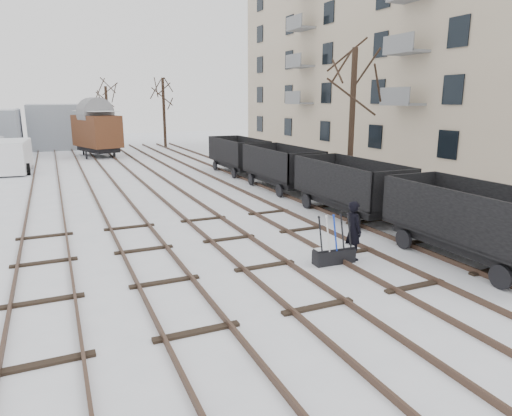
% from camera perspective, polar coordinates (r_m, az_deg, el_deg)
% --- Properties ---
extents(ground, '(120.00, 120.00, 0.00)m').
position_cam_1_polar(ground, '(13.68, 1.10, -7.38)').
color(ground, white).
rests_on(ground, ground).
extents(tracks, '(13.90, 52.00, 0.16)m').
position_cam_1_polar(tracks, '(26.27, -11.67, 2.60)').
color(tracks, black).
rests_on(tracks, ground).
extents(apartment_block, '(10.12, 45.00, 16.10)m').
position_cam_1_polar(apartment_block, '(36.19, 21.74, 17.51)').
color(apartment_block, '#C6B498').
rests_on(apartment_block, ground).
extents(shed_right, '(7.00, 6.00, 4.50)m').
position_cam_1_polar(shed_right, '(51.67, -22.71, 9.43)').
color(shed_right, '#8E94A0').
rests_on(shed_right, ground).
extents(ground_frame, '(1.32, 0.47, 1.49)m').
position_cam_1_polar(ground_frame, '(14.10, 9.72, -5.72)').
color(ground_frame, black).
rests_on(ground_frame, ground).
extents(worker, '(0.47, 0.69, 1.85)m').
position_cam_1_polar(worker, '(14.40, 12.09, -2.74)').
color(worker, black).
rests_on(worker, ground).
extents(freight_wagon_a, '(2.29, 5.72, 2.33)m').
position_cam_1_polar(freight_wagon_a, '(15.35, 25.58, -2.91)').
color(freight_wagon_a, black).
rests_on(freight_wagon_a, ground).
extents(freight_wagon_b, '(2.29, 5.72, 2.33)m').
position_cam_1_polar(freight_wagon_b, '(19.93, 11.62, 1.63)').
color(freight_wagon_b, black).
rests_on(freight_wagon_b, ground).
extents(freight_wagon_c, '(2.29, 5.72, 2.33)m').
position_cam_1_polar(freight_wagon_c, '(25.31, 3.19, 4.33)').
color(freight_wagon_c, black).
rests_on(freight_wagon_c, ground).
extents(freight_wagon_d, '(2.29, 5.72, 2.33)m').
position_cam_1_polar(freight_wagon_d, '(31.09, -2.22, 6.02)').
color(freight_wagon_d, black).
rests_on(freight_wagon_d, ground).
extents(box_van_wagon, '(4.19, 5.76, 3.95)m').
position_cam_1_polar(box_van_wagon, '(42.69, -19.29, 9.18)').
color(box_van_wagon, black).
rests_on(box_van_wagon, ground).
extents(panel_van, '(2.48, 5.09, 2.18)m').
position_cam_1_polar(panel_van, '(35.41, -28.28, 5.74)').
color(panel_van, white).
rests_on(panel_van, ground).
extents(tree_near, '(0.30, 0.30, 7.39)m').
position_cam_1_polar(tree_near, '(24.32, 11.88, 10.35)').
color(tree_near, black).
rests_on(tree_near, ground).
extents(tree_far_left, '(0.30, 0.30, 6.34)m').
position_cam_1_polar(tree_far_left, '(53.89, -18.06, 10.90)').
color(tree_far_left, black).
rests_on(tree_far_left, ground).
extents(tree_far_right, '(0.30, 0.30, 7.08)m').
position_cam_1_polar(tree_far_right, '(49.00, -11.42, 11.54)').
color(tree_far_right, black).
rests_on(tree_far_right, ground).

